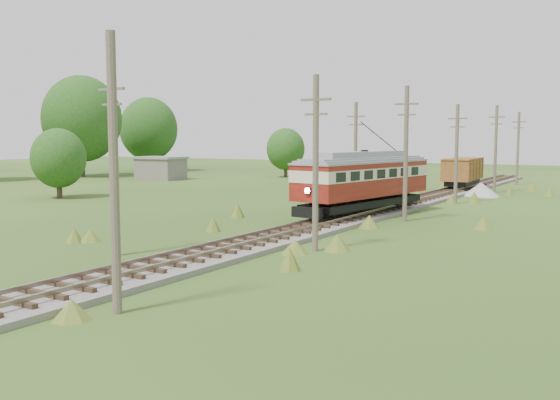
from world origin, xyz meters
The scene contains 17 objects.
railbed_main centered at (0.00, 34.00, 0.19)m, with size 3.60×96.00×0.57m.
streetcar centered at (0.00, 31.54, 2.81)m, with size 4.97×13.57×6.14m.
gondola centered at (0.00, 57.61, 2.13)m, with size 3.40×8.90×2.90m.
gravel_pile centered at (3.26, 52.36, 0.61)m, with size 3.58×3.80×1.30m.
utility_pole_r_1 centered at (3.10, 5.00, 4.40)m, with size 0.30×0.30×8.80m.
utility_pole_r_2 centered at (3.30, 18.00, 4.42)m, with size 1.60×0.30×8.60m.
utility_pole_r_3 centered at (3.20, 31.00, 4.63)m, with size 1.60×0.30×9.00m.
utility_pole_r_4 centered at (3.00, 44.00, 4.32)m, with size 1.60×0.30×8.40m.
utility_pole_r_5 centered at (3.40, 57.00, 4.58)m, with size 1.60×0.30×8.90m.
utility_pole_r_6 centered at (3.20, 70.00, 4.47)m, with size 1.60×0.30×8.70m.
utility_pole_l_a centered at (-4.20, 12.00, 4.63)m, with size 1.60×0.30×9.00m.
utility_pole_l_b centered at (-4.50, 40.00, 4.42)m, with size 1.60×0.30×8.60m.
tree_left_4 centered at (-54.00, 54.00, 8.37)m, with size 11.34×11.34×14.61m.
tree_left_5 centered at (-56.00, 70.00, 7.12)m, with size 9.66×9.66×12.44m.
tree_mid_a centered at (-28.00, 68.00, 4.02)m, with size 5.46×5.46×7.03m.
tree_mid_c centered at (-30.00, 30.00, 3.71)m, with size 5.04×5.04×6.49m.
shed centered at (-40.00, 55.00, 1.57)m, with size 6.40×4.40×3.10m.
Camera 1 is at (17.51, -8.87, 5.53)m, focal length 40.00 mm.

